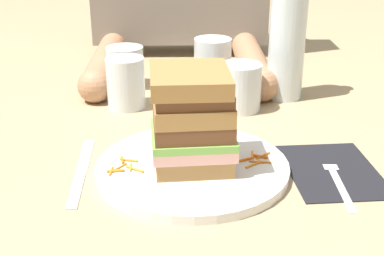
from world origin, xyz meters
name	(u,v)px	position (x,y,z in m)	size (l,w,h in m)	color
ground_plane	(179,169)	(0.00, 0.00, 0.00)	(3.00, 3.00, 0.00)	tan
main_plate	(192,168)	(0.02, -0.01, 0.01)	(0.27, 0.27, 0.01)	white
sandwich	(192,119)	(0.02, -0.01, 0.08)	(0.12, 0.11, 0.14)	#A87A42
carrot_shred_0	(116,171)	(-0.08, -0.03, 0.01)	(0.00, 0.00, 0.02)	orange
carrot_shred_1	(123,159)	(-0.08, 0.00, 0.01)	(0.00, 0.00, 0.02)	orange
carrot_shred_2	(129,161)	(-0.07, 0.00, 0.01)	(0.00, 0.00, 0.03)	orange
carrot_shred_3	(131,167)	(-0.06, -0.02, 0.01)	(0.00, 0.00, 0.02)	orange
carrot_shred_4	(135,169)	(-0.06, -0.03, 0.01)	(0.00, 0.00, 0.03)	orange
carrot_shred_5	(111,171)	(-0.09, -0.03, 0.01)	(0.00, 0.00, 0.02)	orange
carrot_shred_6	(120,167)	(-0.08, -0.02, 0.01)	(0.00, 0.00, 0.03)	orange
carrot_shred_7	(260,156)	(0.11, 0.01, 0.01)	(0.00, 0.00, 0.02)	orange
carrot_shred_8	(264,162)	(0.12, -0.01, 0.01)	(0.00, 0.00, 0.02)	orange
carrot_shred_9	(247,159)	(0.09, 0.00, 0.01)	(0.00, 0.00, 0.02)	orange
carrot_shred_10	(263,155)	(0.12, 0.01, 0.01)	(0.00, 0.00, 0.03)	orange
carrot_shred_11	(252,154)	(0.10, 0.02, 0.01)	(0.00, 0.00, 0.02)	orange
carrot_shred_12	(257,162)	(0.11, -0.01, 0.01)	(0.00, 0.00, 0.02)	orange
carrot_shred_13	(253,165)	(0.10, -0.02, 0.01)	(0.00, 0.00, 0.03)	orange
napkin_dark	(332,170)	(0.21, -0.01, 0.00)	(0.12, 0.17, 0.00)	black
fork	(336,176)	(0.21, -0.03, 0.00)	(0.02, 0.17, 0.00)	silver
knife	(81,172)	(-0.14, -0.01, 0.00)	(0.02, 0.20, 0.00)	silver
juice_glass	(240,89)	(0.11, 0.23, 0.04)	(0.07, 0.07, 0.08)	white
water_bottle	(288,28)	(0.20, 0.29, 0.13)	(0.07, 0.07, 0.29)	silver
empty_tumbler_0	(125,67)	(-0.11, 0.36, 0.04)	(0.07, 0.07, 0.08)	silver
empty_tumbler_1	(213,62)	(0.06, 0.37, 0.05)	(0.07, 0.07, 0.09)	silver
empty_tumbler_2	(126,83)	(-0.10, 0.24, 0.05)	(0.07, 0.07, 0.09)	silver
empty_tumbler_3	(186,85)	(0.01, 0.26, 0.04)	(0.06, 0.06, 0.07)	silver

